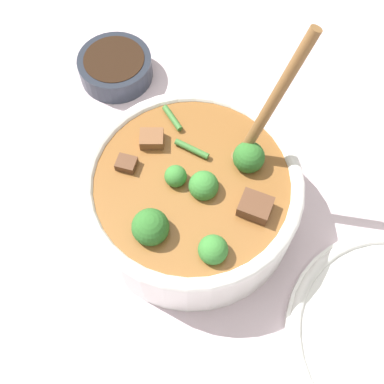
# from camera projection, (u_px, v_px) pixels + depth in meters

# --- Properties ---
(ground_plane) EXTENTS (4.00, 4.00, 0.00)m
(ground_plane) POSITION_uv_depth(u_px,v_px,m) (192.00, 212.00, 0.60)
(ground_plane) COLOR silver
(stew_bowl) EXTENTS (0.25, 0.25, 0.24)m
(stew_bowl) POSITION_uv_depth(u_px,v_px,m) (192.00, 194.00, 0.56)
(stew_bowl) COLOR white
(stew_bowl) RESTS_ON ground_plane
(condiment_bowl) EXTENTS (0.10, 0.10, 0.04)m
(condiment_bowl) POSITION_uv_depth(u_px,v_px,m) (115.00, 66.00, 0.68)
(condiment_bowl) COLOR #232833
(condiment_bowl) RESTS_ON ground_plane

